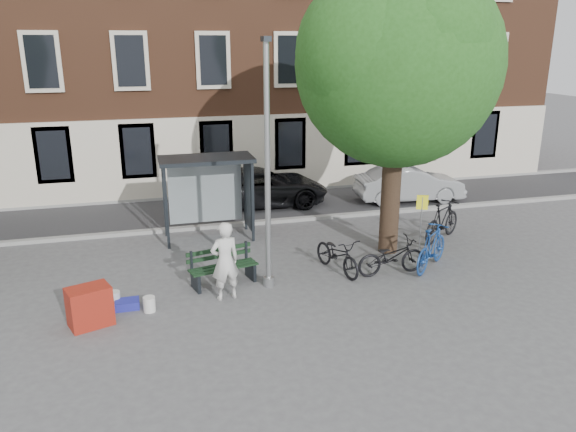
# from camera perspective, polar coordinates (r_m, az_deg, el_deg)

# --- Properties ---
(ground) EXTENTS (90.00, 90.00, 0.00)m
(ground) POSITION_cam_1_polar(r_m,az_deg,el_deg) (14.52, -1.97, -7.07)
(ground) COLOR #4C4C4F
(ground) RESTS_ON ground
(road) EXTENTS (40.00, 4.00, 0.01)m
(road) POSITION_cam_1_polar(r_m,az_deg,el_deg) (20.98, -6.32, 0.66)
(road) COLOR #28282B
(road) RESTS_ON ground
(curb_near) EXTENTS (40.00, 0.25, 0.12)m
(curb_near) POSITION_cam_1_polar(r_m,az_deg,el_deg) (19.08, -5.39, -0.86)
(curb_near) COLOR gray
(curb_near) RESTS_ON ground
(curb_far) EXTENTS (40.00, 0.25, 0.12)m
(curb_far) POSITION_cam_1_polar(r_m,az_deg,el_deg) (22.87, -7.11, 2.18)
(curb_far) COLOR gray
(curb_far) RESTS_ON ground
(building_row) EXTENTS (30.00, 8.00, 14.00)m
(building_row) POSITION_cam_1_polar(r_m,az_deg,el_deg) (26.07, -9.05, 19.38)
(building_row) COLOR brown
(building_row) RESTS_ON ground
(lamppost) EXTENTS (0.28, 0.35, 6.11)m
(lamppost) POSITION_cam_1_polar(r_m,az_deg,el_deg) (13.61, -2.09, 3.66)
(lamppost) COLOR #9EA0A3
(lamppost) RESTS_ON ground
(tree_right) EXTENTS (5.76, 5.60, 8.20)m
(tree_right) POSITION_cam_1_polar(r_m,az_deg,el_deg) (15.88, 11.40, 15.64)
(tree_right) COLOR black
(tree_right) RESTS_ON ground
(bus_shelter) EXTENTS (2.85, 1.45, 2.62)m
(bus_shelter) POSITION_cam_1_polar(r_m,az_deg,el_deg) (17.63, -7.01, 3.84)
(bus_shelter) COLOR #1E2328
(bus_shelter) RESTS_ON ground
(painter) EXTENTS (0.79, 0.61, 1.95)m
(painter) POSITION_cam_1_polar(r_m,az_deg,el_deg) (13.54, -6.42, -4.57)
(painter) COLOR silver
(painter) RESTS_ON ground
(bench) EXTENTS (1.85, 0.96, 0.91)m
(bench) POSITION_cam_1_polar(r_m,az_deg,el_deg) (14.57, -6.65, -5.30)
(bench) COLOR #1E2328
(bench) RESTS_ON ground
(bike_a) EXTENTS (1.95, 0.74, 1.01)m
(bike_a) POSITION_cam_1_polar(r_m,az_deg,el_deg) (15.26, 10.45, -4.07)
(bike_a) COLOR black
(bike_a) RESTS_ON ground
(bike_b) EXTENTS (1.92, 1.76, 1.22)m
(bike_b) POSITION_cam_1_polar(r_m,az_deg,el_deg) (15.84, 14.38, -3.12)
(bike_b) COLOR navy
(bike_b) RESTS_ON ground
(bike_c) EXTENTS (1.15, 2.03, 1.01)m
(bike_c) POSITION_cam_1_polar(r_m,az_deg,el_deg) (15.21, 5.04, -3.90)
(bike_c) COLOR black
(bike_c) RESTS_ON ground
(bike_d) EXTENTS (2.07, 1.64, 1.26)m
(bike_d) POSITION_cam_1_polar(r_m,az_deg,el_deg) (18.17, 15.41, -0.48)
(bike_d) COLOR black
(bike_d) RESTS_ON ground
(car_dark) EXTENTS (5.16, 2.41, 1.43)m
(car_dark) POSITION_cam_1_polar(r_m,az_deg,el_deg) (21.30, -2.86, 2.98)
(car_dark) COLOR black
(car_dark) RESTS_ON ground
(car_silver) EXTENTS (4.27, 1.81, 1.37)m
(car_silver) POSITION_cam_1_polar(r_m,az_deg,el_deg) (22.35, 12.22, 3.22)
(car_silver) COLOR #929598
(car_silver) RESTS_ON ground
(red_stand) EXTENTS (1.05, 0.87, 0.90)m
(red_stand) POSITION_cam_1_polar(r_m,az_deg,el_deg) (13.17, -19.50, -8.66)
(red_stand) COLOR maroon
(red_stand) RESTS_ON ground
(blue_crate) EXTENTS (0.55, 0.40, 0.20)m
(blue_crate) POSITION_cam_1_polar(r_m,az_deg,el_deg) (13.85, -16.01, -8.61)
(blue_crate) COLOR #21259A
(blue_crate) RESTS_ON ground
(bucket_a) EXTENTS (0.33, 0.33, 0.36)m
(bucket_a) POSITION_cam_1_polar(r_m,az_deg,el_deg) (14.02, -17.22, -8.03)
(bucket_a) COLOR silver
(bucket_a) RESTS_ON ground
(bucket_b) EXTENTS (0.31, 0.31, 0.36)m
(bucket_b) POSITION_cam_1_polar(r_m,az_deg,el_deg) (13.53, -13.91, -8.69)
(bucket_b) COLOR silver
(bucket_b) RESTS_ON ground
(bucket_c) EXTENTS (0.30, 0.30, 0.36)m
(bucket_c) POSITION_cam_1_polar(r_m,az_deg,el_deg) (14.25, -17.90, -7.68)
(bucket_c) COLOR white
(bucket_c) RESTS_ON ground
(notice_sign) EXTENTS (0.31, 0.15, 1.86)m
(notice_sign) POSITION_cam_1_polar(r_m,az_deg,el_deg) (16.35, 13.41, 0.31)
(notice_sign) COLOR #9EA0A3
(notice_sign) RESTS_ON ground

